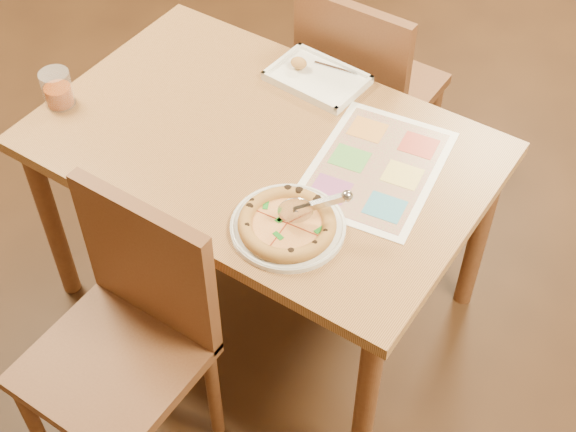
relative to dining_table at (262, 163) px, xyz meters
The scene contains 9 objects.
dining_table is the anchor object (origin of this frame).
chair_near 0.61m from the dining_table, 90.00° to the right, with size 0.42×0.42×0.47m.
chair_far 0.61m from the dining_table, 90.00° to the left, with size 0.42×0.42×0.47m.
plate 0.36m from the dining_table, 43.44° to the right, with size 0.30×0.30×0.02m, color silver.
pizza 0.37m from the dining_table, 44.14° to the right, with size 0.26×0.26×0.04m.
pizza_cutter 0.41m from the dining_table, 34.58° to the right, with size 0.15×0.11×0.10m.
appetizer_tray 0.34m from the dining_table, 93.51° to the left, with size 0.30×0.22×0.06m.
glass_tumbler 0.65m from the dining_table, 161.96° to the right, with size 0.09×0.09×0.11m.
menu 0.35m from the dining_table, 15.09° to the left, with size 0.34×0.47×0.01m, color white.
Camera 1 is at (1.02, -1.39, 2.28)m, focal length 50.00 mm.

